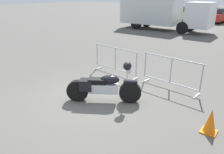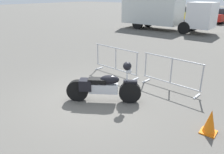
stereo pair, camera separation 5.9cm
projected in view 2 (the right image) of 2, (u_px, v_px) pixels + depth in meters
ground_plane at (92, 99)px, 6.63m from camera, size 120.00×120.00×0.00m
motorcycle at (103, 87)px, 6.34m from camera, size 1.92×1.36×1.24m
crowd_barrier_near at (116, 61)px, 8.51m from camera, size 2.12×0.59×1.07m
crowd_barrier_far at (171, 73)px, 7.19m from camera, size 2.12×0.59×1.07m
box_truck at (162, 10)px, 18.65m from camera, size 7.71×2.32×2.98m
parked_car_white at (148, 12)px, 29.02m from camera, size 2.29×4.31×1.39m
parked_car_black at (169, 13)px, 27.19m from camera, size 2.38×4.49×1.45m
parked_car_yellow at (194, 14)px, 25.71m from camera, size 2.50×4.71×1.52m
parked_car_red at (221, 15)px, 23.71m from camera, size 2.47×4.66×1.51m
traffic_cone at (210, 122)px, 4.93m from camera, size 0.34×0.34×0.59m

